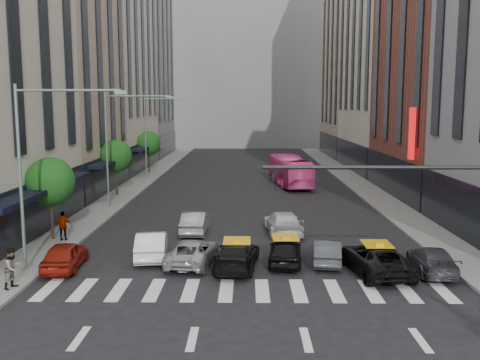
{
  "coord_description": "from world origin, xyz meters",
  "views": [
    {
      "loc": [
        -0.09,
        -21.3,
        8.15
      ],
      "look_at": [
        -0.48,
        8.32,
        4.0
      ],
      "focal_mm": 40.0,
      "sensor_mm": 36.0,
      "label": 1
    }
  ],
  "objects_px": {
    "taxi_center": "(285,251)",
    "pedestrian_near": "(13,268)",
    "streetlamp_near": "(39,153)",
    "streetlamp_mid": "(119,135)",
    "taxi_left": "(237,255)",
    "streetlamp_far": "(154,126)",
    "bus": "(290,171)",
    "car_red": "(65,255)",
    "car_white_front": "(152,245)",
    "pedestrian_far": "(63,226)"
  },
  "relations": [
    {
      "from": "streetlamp_far",
      "to": "car_red",
      "type": "distance_m",
      "value": 31.9
    },
    {
      "from": "streetlamp_far",
      "to": "car_white_front",
      "type": "xyz_separation_m",
      "value": [
        4.84,
        -29.49,
        -5.17
      ]
    },
    {
      "from": "streetlamp_near",
      "to": "car_white_front",
      "type": "relative_size",
      "value": 2.02
    },
    {
      "from": "streetlamp_mid",
      "to": "bus",
      "type": "height_order",
      "value": "streetlamp_mid"
    },
    {
      "from": "taxi_center",
      "to": "pedestrian_near",
      "type": "bearing_deg",
      "value": 24.21
    },
    {
      "from": "streetlamp_near",
      "to": "taxi_left",
      "type": "relative_size",
      "value": 1.85
    },
    {
      "from": "car_white_front",
      "to": "streetlamp_near",
      "type": "bearing_deg",
      "value": 20.71
    },
    {
      "from": "streetlamp_far",
      "to": "car_white_front",
      "type": "distance_m",
      "value": 30.33
    },
    {
      "from": "streetlamp_near",
      "to": "pedestrian_far",
      "type": "height_order",
      "value": "streetlamp_near"
    },
    {
      "from": "car_red",
      "to": "bus",
      "type": "xyz_separation_m",
      "value": [
        13.52,
        28.5,
        0.8
      ]
    },
    {
      "from": "car_red",
      "to": "bus",
      "type": "relative_size",
      "value": 0.38
    },
    {
      "from": "streetlamp_near",
      "to": "taxi_center",
      "type": "height_order",
      "value": "streetlamp_near"
    },
    {
      "from": "streetlamp_mid",
      "to": "pedestrian_far",
      "type": "relative_size",
      "value": 5.11
    },
    {
      "from": "streetlamp_near",
      "to": "pedestrian_near",
      "type": "xyz_separation_m",
      "value": [
        -0.36,
        -2.72,
        -4.85
      ]
    },
    {
      "from": "car_red",
      "to": "car_white_front",
      "type": "bearing_deg",
      "value": -157.56
    },
    {
      "from": "streetlamp_near",
      "to": "taxi_center",
      "type": "bearing_deg",
      "value": 7.37
    },
    {
      "from": "streetlamp_far",
      "to": "car_red",
      "type": "bearing_deg",
      "value": -88.46
    },
    {
      "from": "streetlamp_far",
      "to": "car_red",
      "type": "xyz_separation_m",
      "value": [
        0.84,
        -31.47,
        -5.2
      ]
    },
    {
      "from": "streetlamp_far",
      "to": "car_red",
      "type": "relative_size",
      "value": 2.18
    },
    {
      "from": "streetlamp_mid",
      "to": "car_red",
      "type": "height_order",
      "value": "streetlamp_mid"
    },
    {
      "from": "streetlamp_near",
      "to": "car_red",
      "type": "xyz_separation_m",
      "value": [
        0.84,
        0.53,
        -5.2
      ]
    },
    {
      "from": "taxi_center",
      "to": "bus",
      "type": "bearing_deg",
      "value": -89.92
    },
    {
      "from": "streetlamp_near",
      "to": "taxi_center",
      "type": "relative_size",
      "value": 2.19
    },
    {
      "from": "streetlamp_far",
      "to": "bus",
      "type": "height_order",
      "value": "streetlamp_far"
    },
    {
      "from": "car_white_front",
      "to": "taxi_center",
      "type": "bearing_deg",
      "value": 165.59
    },
    {
      "from": "pedestrian_far",
      "to": "bus",
      "type": "bearing_deg",
      "value": -129.07
    },
    {
      "from": "streetlamp_near",
      "to": "streetlamp_mid",
      "type": "height_order",
      "value": "same"
    },
    {
      "from": "car_white_front",
      "to": "bus",
      "type": "distance_m",
      "value": 28.19
    },
    {
      "from": "bus",
      "to": "streetlamp_near",
      "type": "bearing_deg",
      "value": 56.09
    },
    {
      "from": "streetlamp_near",
      "to": "bus",
      "type": "bearing_deg",
      "value": 63.69
    },
    {
      "from": "car_white_front",
      "to": "taxi_left",
      "type": "bearing_deg",
      "value": 152.71
    },
    {
      "from": "streetlamp_near",
      "to": "car_red",
      "type": "height_order",
      "value": "streetlamp_near"
    },
    {
      "from": "taxi_center",
      "to": "pedestrian_far",
      "type": "bearing_deg",
      "value": -12.52
    },
    {
      "from": "streetlamp_mid",
      "to": "car_white_front",
      "type": "distance_m",
      "value": 15.24
    },
    {
      "from": "taxi_left",
      "to": "car_red",
      "type": "bearing_deg",
      "value": 7.92
    },
    {
      "from": "streetlamp_near",
      "to": "bus",
      "type": "distance_m",
      "value": 32.69
    },
    {
      "from": "taxi_left",
      "to": "taxi_center",
      "type": "xyz_separation_m",
      "value": [
        2.49,
        0.77,
        -0.01
      ]
    },
    {
      "from": "streetlamp_far",
      "to": "bus",
      "type": "distance_m",
      "value": 15.31
    },
    {
      "from": "taxi_center",
      "to": "pedestrian_near",
      "type": "height_order",
      "value": "pedestrian_near"
    },
    {
      "from": "streetlamp_far",
      "to": "taxi_left",
      "type": "xyz_separation_m",
      "value": [
        9.46,
        -31.23,
        -5.2
      ]
    },
    {
      "from": "car_red",
      "to": "pedestrian_far",
      "type": "distance_m",
      "value": 5.44
    },
    {
      "from": "streetlamp_near",
      "to": "pedestrian_far",
      "type": "bearing_deg",
      "value": 99.9
    },
    {
      "from": "streetlamp_mid",
      "to": "streetlamp_far",
      "type": "relative_size",
      "value": 1.0
    },
    {
      "from": "taxi_center",
      "to": "pedestrian_near",
      "type": "xyz_separation_m",
      "value": [
        -12.3,
        -4.26,
        0.36
      ]
    },
    {
      "from": "pedestrian_near",
      "to": "pedestrian_far",
      "type": "xyz_separation_m",
      "value": [
        -0.63,
        8.37,
        -0.02
      ]
    },
    {
      "from": "bus",
      "to": "pedestrian_far",
      "type": "height_order",
      "value": "bus"
    },
    {
      "from": "streetlamp_near",
      "to": "bus",
      "type": "relative_size",
      "value": 0.83
    },
    {
      "from": "car_white_front",
      "to": "taxi_center",
      "type": "relative_size",
      "value": 1.08
    },
    {
      "from": "streetlamp_far",
      "to": "taxi_center",
      "type": "height_order",
      "value": "streetlamp_far"
    },
    {
      "from": "streetlamp_far",
      "to": "car_white_front",
      "type": "bearing_deg",
      "value": -80.67
    }
  ]
}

